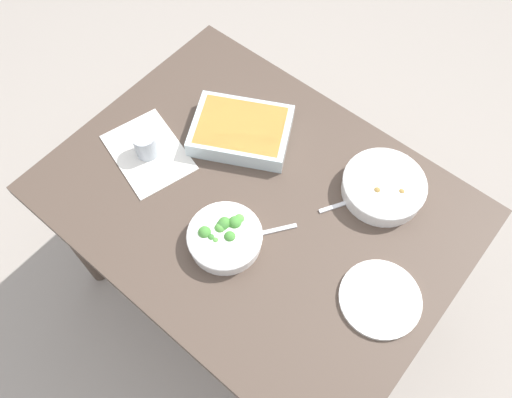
{
  "coord_description": "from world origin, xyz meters",
  "views": [
    {
      "loc": [
        -0.47,
        0.56,
        2.05
      ],
      "look_at": [
        0.0,
        0.0,
        0.74
      ],
      "focal_mm": 35.77,
      "sensor_mm": 36.0,
      "label": 1
    }
  ],
  "objects_px": {
    "broccoli_bowl": "(225,237)",
    "drink_cup": "(146,146)",
    "baking_dish": "(241,130)",
    "side_plate": "(380,299)",
    "spoon_by_broccoli": "(258,234)",
    "spoon_by_stew": "(355,200)",
    "stew_bowl": "(384,186)"
  },
  "relations": [
    {
      "from": "spoon_by_broccoli",
      "to": "side_plate",
      "type": "bearing_deg",
      "value": -170.76
    },
    {
      "from": "drink_cup",
      "to": "side_plate",
      "type": "relative_size",
      "value": 0.39
    },
    {
      "from": "broccoli_bowl",
      "to": "baking_dish",
      "type": "height_order",
      "value": "broccoli_bowl"
    },
    {
      "from": "broccoli_bowl",
      "to": "side_plate",
      "type": "xyz_separation_m",
      "value": [
        -0.43,
        -0.14,
        -0.02
      ]
    },
    {
      "from": "baking_dish",
      "to": "spoon_by_stew",
      "type": "relative_size",
      "value": 2.29
    },
    {
      "from": "stew_bowl",
      "to": "spoon_by_broccoli",
      "type": "distance_m",
      "value": 0.39
    },
    {
      "from": "drink_cup",
      "to": "spoon_by_stew",
      "type": "bearing_deg",
      "value": -155.34
    },
    {
      "from": "spoon_by_stew",
      "to": "spoon_by_broccoli",
      "type": "distance_m",
      "value": 0.3
    },
    {
      "from": "baking_dish",
      "to": "side_plate",
      "type": "bearing_deg",
      "value": 165.01
    },
    {
      "from": "baking_dish",
      "to": "spoon_by_broccoli",
      "type": "xyz_separation_m",
      "value": [
        -0.26,
        0.23,
        -0.03
      ]
    },
    {
      "from": "broccoli_bowl",
      "to": "spoon_by_stew",
      "type": "height_order",
      "value": "broccoli_bowl"
    },
    {
      "from": "side_plate",
      "to": "spoon_by_broccoli",
      "type": "relative_size",
      "value": 1.44
    },
    {
      "from": "spoon_by_broccoli",
      "to": "stew_bowl",
      "type": "bearing_deg",
      "value": -119.14
    },
    {
      "from": "spoon_by_stew",
      "to": "spoon_by_broccoli",
      "type": "relative_size",
      "value": 1.05
    },
    {
      "from": "stew_bowl",
      "to": "side_plate",
      "type": "bearing_deg",
      "value": 122.31
    },
    {
      "from": "stew_bowl",
      "to": "broccoli_bowl",
      "type": "bearing_deg",
      "value": 59.31
    },
    {
      "from": "baking_dish",
      "to": "drink_cup",
      "type": "bearing_deg",
      "value": 52.03
    },
    {
      "from": "broccoli_bowl",
      "to": "baking_dish",
      "type": "xyz_separation_m",
      "value": [
        0.2,
        -0.31,
        0.0
      ]
    },
    {
      "from": "spoon_by_stew",
      "to": "spoon_by_broccoli",
      "type": "bearing_deg",
      "value": 61.19
    },
    {
      "from": "broccoli_bowl",
      "to": "spoon_by_stew",
      "type": "distance_m",
      "value": 0.4
    },
    {
      "from": "drink_cup",
      "to": "spoon_by_stew",
      "type": "height_order",
      "value": "drink_cup"
    },
    {
      "from": "stew_bowl",
      "to": "drink_cup",
      "type": "height_order",
      "value": "drink_cup"
    },
    {
      "from": "spoon_by_stew",
      "to": "spoon_by_broccoli",
      "type": "height_order",
      "value": "same"
    },
    {
      "from": "broccoli_bowl",
      "to": "drink_cup",
      "type": "height_order",
      "value": "drink_cup"
    },
    {
      "from": "baking_dish",
      "to": "side_plate",
      "type": "height_order",
      "value": "baking_dish"
    },
    {
      "from": "stew_bowl",
      "to": "side_plate",
      "type": "relative_size",
      "value": 1.12
    },
    {
      "from": "stew_bowl",
      "to": "drink_cup",
      "type": "bearing_deg",
      "value": 28.68
    },
    {
      "from": "stew_bowl",
      "to": "baking_dish",
      "type": "bearing_deg",
      "value": 14.12
    },
    {
      "from": "side_plate",
      "to": "spoon_by_broccoli",
      "type": "distance_m",
      "value": 0.37
    },
    {
      "from": "broccoli_bowl",
      "to": "spoon_by_stew",
      "type": "bearing_deg",
      "value": -120.78
    },
    {
      "from": "stew_bowl",
      "to": "spoon_by_stew",
      "type": "xyz_separation_m",
      "value": [
        0.04,
        0.08,
        -0.03
      ]
    },
    {
      "from": "stew_bowl",
      "to": "broccoli_bowl",
      "type": "relative_size",
      "value": 1.17
    }
  ]
}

